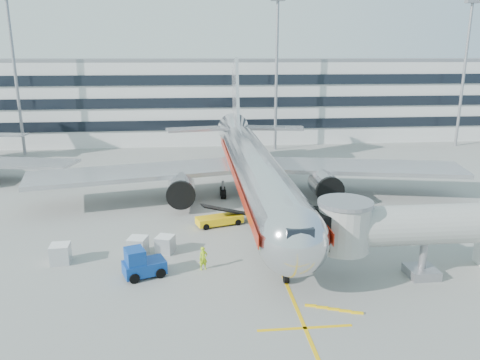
{
  "coord_description": "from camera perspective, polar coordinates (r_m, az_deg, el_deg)",
  "views": [
    {
      "loc": [
        -6.63,
        -39.04,
        16.42
      ],
      "look_at": [
        -1.91,
        6.8,
        4.0
      ],
      "focal_mm": 35.0,
      "sensor_mm": 36.0,
      "label": 1
    }
  ],
  "objects": [
    {
      "name": "light_mast_east",
      "position": [
        94.52,
        25.76,
        12.7
      ],
      "size": [
        2.4,
        1.2,
        25.45
      ],
      "color": "gray",
      "rests_on": "ground"
    },
    {
      "name": "terminal",
      "position": [
        97.6,
        -1.99,
        10.01
      ],
      "size": [
        150.0,
        24.25,
        15.6
      ],
      "color": "silver",
      "rests_on": "ground"
    },
    {
      "name": "belt_loader",
      "position": [
        46.5,
        -2.52,
        -4.75
      ],
      "size": [
        4.93,
        2.9,
        2.3
      ],
      "color": "yellow",
      "rests_on": "ground"
    },
    {
      "name": "main_jet",
      "position": [
        52.62,
        1.52,
        1.69
      ],
      "size": [
        50.95,
        48.7,
        16.06
      ],
      "color": "silver",
      "rests_on": "ground"
    },
    {
      "name": "baggage_tug",
      "position": [
        36.8,
        -11.92,
        -10.0
      ],
      "size": [
        3.53,
        2.84,
        2.33
      ],
      "color": "navy",
      "rests_on": "ground"
    },
    {
      "name": "light_mast_west",
      "position": [
        85.88,
        -25.83,
        12.6
      ],
      "size": [
        2.4,
        1.2,
        25.45
      ],
      "color": "gray",
      "rests_on": "ground"
    },
    {
      "name": "cargo_container_left",
      "position": [
        41.0,
        -21.04,
        -8.37
      ],
      "size": [
        1.59,
        1.59,
        1.59
      ],
      "color": "#BABDC1",
      "rests_on": "ground"
    },
    {
      "name": "jet_bridge",
      "position": [
        38.4,
        23.97,
        -5.34
      ],
      "size": [
        17.8,
        4.5,
        7.0
      ],
      "color": "silver",
      "rests_on": "ground"
    },
    {
      "name": "ground",
      "position": [
        42.87,
        3.5,
        -7.47
      ],
      "size": [
        180.0,
        180.0,
        0.0
      ],
      "primitive_type": "plane",
      "color": "gray",
      "rests_on": "ground"
    },
    {
      "name": "cargo_container_right",
      "position": [
        40.68,
        -12.33,
        -7.88
      ],
      "size": [
        1.79,
        1.79,
        1.57
      ],
      "color": "#BABDC1",
      "rests_on": "ground"
    },
    {
      "name": "light_mast_centre",
      "position": [
        82.37,
        4.49,
        13.96
      ],
      "size": [
        2.4,
        1.2,
        25.45
      ],
      "color": "gray",
      "rests_on": "ground"
    },
    {
      "name": "cargo_container_front",
      "position": [
        40.75,
        -9.1,
        -7.74
      ],
      "size": [
        1.77,
        1.77,
        1.47
      ],
      "color": "#BABDC1",
      "rests_on": "ground"
    },
    {
      "name": "ramp_worker",
      "position": [
        37.28,
        -4.5,
        -9.5
      ],
      "size": [
        0.79,
        0.64,
        1.88
      ],
      "primitive_type": "imported",
      "rotation": [
        0.0,
        0.0,
        0.32
      ],
      "color": "#ADD816",
      "rests_on": "ground"
    },
    {
      "name": "lead_in_line",
      "position": [
        52.14,
        1.73,
        -3.27
      ],
      "size": [
        0.25,
        70.0,
        0.01
      ],
      "primitive_type": "cube",
      "color": "#F2B40C",
      "rests_on": "ground"
    },
    {
      "name": "stop_bar",
      "position": [
        30.66,
        7.92,
        -17.44
      ],
      "size": [
        6.0,
        0.25,
        0.01
      ],
      "primitive_type": "cube",
      "color": "#F2B40C",
      "rests_on": "ground"
    }
  ]
}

